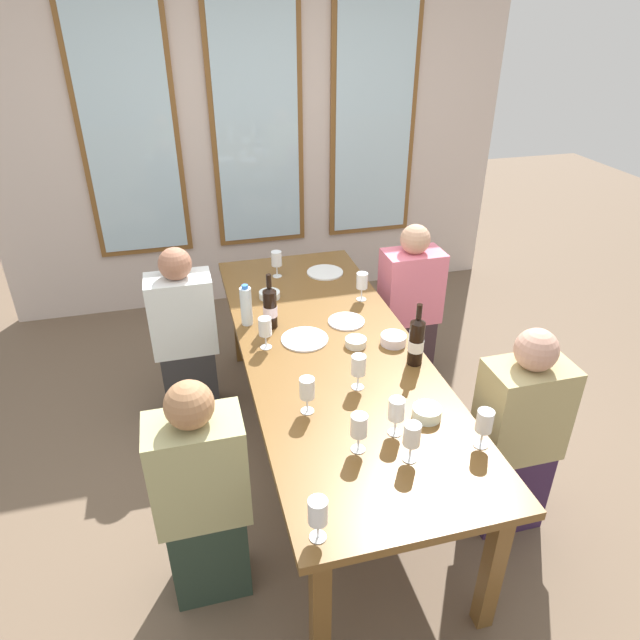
{
  "coord_description": "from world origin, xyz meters",
  "views": [
    {
      "loc": [
        -0.69,
        -2.4,
        2.34
      ],
      "look_at": [
        0.0,
        0.21,
        0.79
      ],
      "focal_mm": 31.94,
      "sensor_mm": 36.0,
      "label": 1
    }
  ],
  "objects_px": {
    "wine_glass_4": "(276,259)",
    "seated_person_1": "(409,308)",
    "white_plate_1": "(346,321)",
    "wine_bottle_0": "(416,341)",
    "dining_table": "(330,359)",
    "white_plate_2": "(325,272)",
    "tasting_bowl_0": "(393,339)",
    "seated_person_2": "(203,499)",
    "wine_glass_7": "(318,512)",
    "water_bottle": "(246,306)",
    "wine_glass_0": "(359,427)",
    "tasting_bowl_2": "(270,295)",
    "wine_glass_2": "(362,281)",
    "wine_glass_9": "(359,367)",
    "tasting_bowl_1": "(427,413)",
    "wine_glass_3": "(265,328)",
    "wine_glass_5": "(485,422)",
    "tasting_bowl_3": "(356,342)",
    "wine_glass_8": "(396,411)",
    "wine_glass_6": "(412,436)",
    "white_plate_0": "(305,339)",
    "wine_glass_1": "(307,389)",
    "wine_bottle_1": "(270,307)",
    "seated_person_0": "(185,337)",
    "seated_person_3": "(517,437)"
  },
  "relations": [
    {
      "from": "dining_table",
      "to": "tasting_bowl_0",
      "type": "height_order",
      "value": "tasting_bowl_0"
    },
    {
      "from": "wine_glass_0",
      "to": "wine_glass_2",
      "type": "bearing_deg",
      "value": 71.07
    },
    {
      "from": "white_plate_0",
      "to": "wine_glass_3",
      "type": "xyz_separation_m",
      "value": [
        -0.21,
        -0.02,
        0.11
      ]
    },
    {
      "from": "dining_table",
      "to": "water_bottle",
      "type": "xyz_separation_m",
      "value": [
        -0.38,
        0.36,
        0.18
      ]
    },
    {
      "from": "tasting_bowl_2",
      "to": "wine_glass_1",
      "type": "bearing_deg",
      "value": -91.76
    },
    {
      "from": "dining_table",
      "to": "tasting_bowl_1",
      "type": "xyz_separation_m",
      "value": [
        0.25,
        -0.65,
        0.1
      ]
    },
    {
      "from": "tasting_bowl_3",
      "to": "wine_glass_4",
      "type": "bearing_deg",
      "value": 104.2
    },
    {
      "from": "wine_glass_4",
      "to": "seated_person_1",
      "type": "distance_m",
      "value": 0.94
    },
    {
      "from": "white_plate_1",
      "to": "wine_bottle_1",
      "type": "height_order",
      "value": "wine_bottle_1"
    },
    {
      "from": "seated_person_2",
      "to": "tasting_bowl_0",
      "type": "bearing_deg",
      "value": 30.06
    },
    {
      "from": "tasting_bowl_3",
      "to": "wine_glass_8",
      "type": "xyz_separation_m",
      "value": [
        -0.05,
        -0.7,
        0.1
      ]
    },
    {
      "from": "wine_glass_8",
      "to": "seated_person_0",
      "type": "relative_size",
      "value": 0.16
    },
    {
      "from": "white_plate_1",
      "to": "wine_bottle_1",
      "type": "relative_size",
      "value": 0.65
    },
    {
      "from": "seated_person_0",
      "to": "seated_person_3",
      "type": "distance_m",
      "value": 1.97
    },
    {
      "from": "white_plate_1",
      "to": "wine_glass_7",
      "type": "height_order",
      "value": "wine_glass_7"
    },
    {
      "from": "white_plate_1",
      "to": "wine_bottle_0",
      "type": "xyz_separation_m",
      "value": [
        0.21,
        -0.48,
        0.12
      ]
    },
    {
      "from": "white_plate_1",
      "to": "wine_glass_7",
      "type": "relative_size",
      "value": 1.19
    },
    {
      "from": "white_plate_0",
      "to": "wine_glass_1",
      "type": "distance_m",
      "value": 0.61
    },
    {
      "from": "wine_bottle_1",
      "to": "wine_glass_7",
      "type": "distance_m",
      "value": 1.44
    },
    {
      "from": "white_plate_2",
      "to": "seated_person_2",
      "type": "height_order",
      "value": "seated_person_2"
    },
    {
      "from": "wine_glass_5",
      "to": "seated_person_1",
      "type": "height_order",
      "value": "seated_person_1"
    },
    {
      "from": "tasting_bowl_1",
      "to": "wine_glass_6",
      "type": "xyz_separation_m",
      "value": [
        -0.17,
        -0.22,
        0.09
      ]
    },
    {
      "from": "dining_table",
      "to": "seated_person_0",
      "type": "height_order",
      "value": "seated_person_0"
    },
    {
      "from": "wine_glass_0",
      "to": "seated_person_2",
      "type": "bearing_deg",
      "value": 170.73
    },
    {
      "from": "wine_glass_7",
      "to": "tasting_bowl_0",
      "type": "bearing_deg",
      "value": 57.6
    },
    {
      "from": "tasting_bowl_0",
      "to": "seated_person_2",
      "type": "bearing_deg",
      "value": -149.94
    },
    {
      "from": "wine_glass_2",
      "to": "seated_person_1",
      "type": "distance_m",
      "value": 0.56
    },
    {
      "from": "wine_glass_0",
      "to": "wine_glass_6",
      "type": "height_order",
      "value": "same"
    },
    {
      "from": "wine_glass_4",
      "to": "wine_glass_6",
      "type": "xyz_separation_m",
      "value": [
        0.19,
        -1.79,
        -0.0
      ]
    },
    {
      "from": "wine_bottle_0",
      "to": "wine_glass_4",
      "type": "relative_size",
      "value": 1.91
    },
    {
      "from": "wine_glass_9",
      "to": "seated_person_2",
      "type": "relative_size",
      "value": 0.16
    },
    {
      "from": "wine_glass_0",
      "to": "wine_glass_8",
      "type": "distance_m",
      "value": 0.19
    },
    {
      "from": "wine_glass_3",
      "to": "white_plate_0",
      "type": "bearing_deg",
      "value": 5.65
    },
    {
      "from": "tasting_bowl_3",
      "to": "seated_person_0",
      "type": "xyz_separation_m",
      "value": [
        -0.87,
        0.67,
        -0.23
      ]
    },
    {
      "from": "wine_glass_9",
      "to": "tasting_bowl_1",
      "type": "bearing_deg",
      "value": -52.32
    },
    {
      "from": "tasting_bowl_3",
      "to": "white_plate_0",
      "type": "bearing_deg",
      "value": 153.52
    },
    {
      "from": "dining_table",
      "to": "white_plate_2",
      "type": "bearing_deg",
      "value": 76.6
    },
    {
      "from": "seated_person_2",
      "to": "wine_glass_6",
      "type": "bearing_deg",
      "value": -14.26
    },
    {
      "from": "wine_bottle_0",
      "to": "seated_person_0",
      "type": "relative_size",
      "value": 0.3
    },
    {
      "from": "dining_table",
      "to": "seated_person_1",
      "type": "height_order",
      "value": "seated_person_1"
    },
    {
      "from": "water_bottle",
      "to": "wine_glass_0",
      "type": "distance_m",
      "value": 1.16
    },
    {
      "from": "wine_glass_7",
      "to": "wine_glass_5",
      "type": "bearing_deg",
      "value": 19.75
    },
    {
      "from": "wine_glass_3",
      "to": "wine_glass_5",
      "type": "height_order",
      "value": "same"
    },
    {
      "from": "white_plate_0",
      "to": "wine_glass_7",
      "type": "xyz_separation_m",
      "value": [
        -0.25,
        -1.25,
        0.12
      ]
    },
    {
      "from": "dining_table",
      "to": "wine_glass_7",
      "type": "height_order",
      "value": "wine_glass_7"
    },
    {
      "from": "wine_glass_3",
      "to": "wine_bottle_1",
      "type": "bearing_deg",
      "value": 72.87
    },
    {
      "from": "wine_bottle_1",
      "to": "water_bottle",
      "type": "xyz_separation_m",
      "value": [
        -0.12,
        0.06,
        -0.01
      ]
    },
    {
      "from": "tasting_bowl_0",
      "to": "tasting_bowl_2",
      "type": "bearing_deg",
      "value": 128.05
    },
    {
      "from": "white_plate_1",
      "to": "wine_glass_4",
      "type": "distance_m",
      "value": 0.75
    },
    {
      "from": "tasting_bowl_0",
      "to": "tasting_bowl_2",
      "type": "xyz_separation_m",
      "value": [
        -0.54,
        0.68,
        -0.01
      ]
    }
  ]
}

